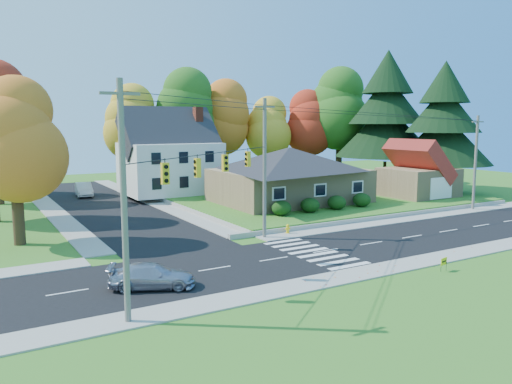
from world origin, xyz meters
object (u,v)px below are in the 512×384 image
ranch_house (289,174)px  silver_sedan (152,276)px  white_car (84,189)px  fire_hydrant (288,229)px

ranch_house → silver_sedan: (-20.19, -17.47, -2.62)m
ranch_house → white_car: bearing=133.2°
silver_sedan → fire_hydrant: bearing=-37.4°
silver_sedan → fire_hydrant: 14.57m
white_car → fire_hydrant: bearing=-65.8°
ranch_house → white_car: ranch_house is taller
fire_hydrant → silver_sedan: bearing=-151.9°
ranch_house → white_car: 24.04m
ranch_house → silver_sedan: 26.83m
fire_hydrant → white_car: bearing=107.8°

